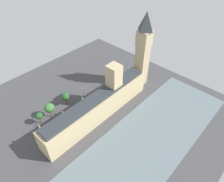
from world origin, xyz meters
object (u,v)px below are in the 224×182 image
(plane_tree_corner, at_px, (65,97))
(car_yellow_cab_by_river_gate, at_px, (88,100))
(clock_tower, at_px, (143,49))
(street_lamp_opposite_hall, at_px, (35,121))
(double_decker_bus_midblock, at_px, (73,111))
(plane_tree_trailing, at_px, (39,116))
(pedestrian_kerbside, at_px, (50,137))
(street_lamp_near_tower, at_px, (83,90))
(car_silver_far_end, at_px, (57,123))
(pedestrian_under_trees, at_px, (64,129))
(parliament_building, at_px, (100,104))
(plane_tree_leading, at_px, (49,108))

(plane_tree_corner, bearing_deg, car_yellow_cab_by_river_gate, -123.92)
(car_yellow_cab_by_river_gate, distance_m, plane_tree_corner, 15.24)
(clock_tower, height_order, street_lamp_opposite_hall, clock_tower)
(double_decker_bus_midblock, distance_m, plane_tree_trailing, 20.48)
(car_yellow_cab_by_river_gate, bearing_deg, pedestrian_kerbside, 104.97)
(clock_tower, distance_m, double_decker_bus_midblock, 61.04)
(street_lamp_opposite_hall, bearing_deg, street_lamp_near_tower, -91.22)
(double_decker_bus_midblock, xyz_separation_m, pedestrian_kerbside, (-4.97, 20.96, -1.92))
(pedestrian_kerbside, height_order, street_lamp_near_tower, street_lamp_near_tower)
(car_silver_far_end, bearing_deg, street_lamp_near_tower, 110.22)
(street_lamp_opposite_hall, bearing_deg, pedestrian_under_trees, -148.37)
(parliament_building, height_order, plane_tree_leading, parliament_building)
(car_silver_far_end, bearing_deg, parliament_building, 65.74)
(plane_tree_corner, xyz_separation_m, street_lamp_opposite_hall, (-0.75, 23.52, -3.09))
(car_yellow_cab_by_river_gate, distance_m, pedestrian_under_trees, 27.02)
(double_decker_bus_midblock, xyz_separation_m, car_silver_far_end, (0.72, 12.60, -1.75))
(parliament_building, height_order, plane_tree_trailing, parliament_building)
(street_lamp_near_tower, bearing_deg, double_decker_bus_midblock, 117.46)
(parliament_building, distance_m, pedestrian_under_trees, 25.65)
(street_lamp_opposite_hall, distance_m, street_lamp_near_tower, 37.27)
(plane_tree_trailing, bearing_deg, parliament_building, -125.79)
(parliament_building, relative_size, plane_tree_corner, 8.22)
(clock_tower, xyz_separation_m, pedestrian_kerbside, (6.39, 75.27, -27.36))
(car_yellow_cab_by_river_gate, height_order, plane_tree_leading, plane_tree_leading)
(parliament_building, relative_size, street_lamp_opposite_hall, 13.43)
(pedestrian_kerbside, relative_size, plane_tree_leading, 0.15)
(street_lamp_opposite_hall, bearing_deg, plane_tree_corner, -88.18)
(double_decker_bus_midblock, distance_m, street_lamp_near_tower, 18.15)
(car_silver_far_end, xyz_separation_m, street_lamp_near_tower, (7.59, -28.60, 3.90))
(clock_tower, height_order, car_yellow_cab_by_river_gate, clock_tower)
(car_yellow_cab_by_river_gate, bearing_deg, car_silver_far_end, 96.46)
(pedestrian_under_trees, distance_m, street_lamp_opposite_hall, 17.88)
(pedestrian_under_trees, relative_size, street_lamp_near_tower, 0.23)
(car_yellow_cab_by_river_gate, xyz_separation_m, street_lamp_opposite_hall, (6.99, 35.02, 3.23))
(car_yellow_cab_by_river_gate, xyz_separation_m, plane_tree_trailing, (6.34, 32.05, 5.43))
(car_silver_far_end, bearing_deg, pedestrian_kerbside, -50.38)
(pedestrian_under_trees, bearing_deg, double_decker_bus_midblock, 69.04)
(clock_tower, relative_size, pedestrian_under_trees, 34.21)
(car_yellow_cab_by_river_gate, bearing_deg, plane_tree_trailing, 82.24)
(double_decker_bus_midblock, height_order, car_silver_far_end, double_decker_bus_midblock)
(clock_tower, bearing_deg, pedestrian_under_trees, 85.24)
(clock_tower, distance_m, plane_tree_corner, 59.95)
(plane_tree_leading, xyz_separation_m, street_lamp_near_tower, (-0.04, -26.95, -2.82))
(clock_tower, xyz_separation_m, car_silver_far_end, (12.09, 66.91, -27.18))
(car_silver_far_end, xyz_separation_m, plane_tree_leading, (7.63, -1.65, 6.71))
(plane_tree_leading, relative_size, plane_tree_corner, 1.08)
(plane_tree_leading, xyz_separation_m, plane_tree_trailing, (0.11, 7.34, -1.29))
(parliament_building, height_order, pedestrian_under_trees, parliament_building)
(car_yellow_cab_by_river_gate, relative_size, double_decker_bus_midblock, 0.42)
(car_yellow_cab_by_river_gate, height_order, car_silver_far_end, same)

